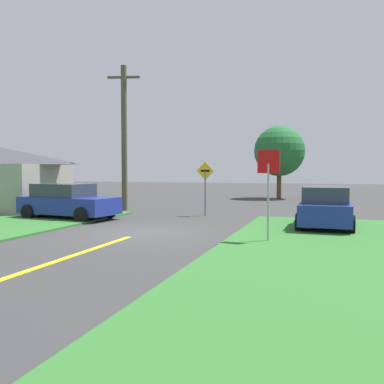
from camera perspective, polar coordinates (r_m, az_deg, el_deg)
ground_plane at (r=15.01m, az=-6.92°, el=-5.58°), size 120.00×120.00×0.00m
stop_sign at (r=12.85m, az=10.45°, el=1.83°), size 0.69×0.19×2.85m
car_on_crossroad at (r=16.75m, az=17.86°, el=-2.05°), size 2.06×4.19×1.62m
parked_car_near_building at (r=19.93m, az=-16.72°, el=-1.24°), size 4.78×2.62×1.62m
utility_pole_mid at (r=23.57m, az=-9.29°, el=7.51°), size 1.78×0.55×8.01m
direction_sign at (r=20.36m, az=1.83°, el=1.36°), size 0.90×0.12×2.66m
oak_tree_left at (r=33.74m, az=11.90°, el=5.50°), size 3.98×3.98×5.76m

